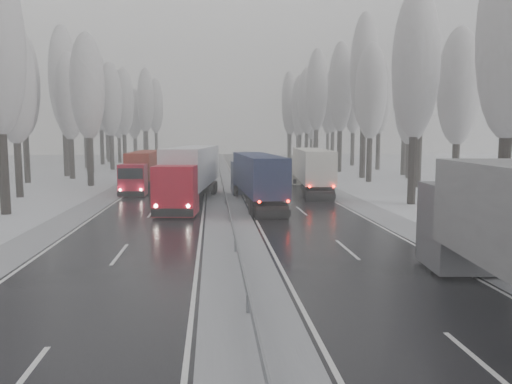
{
  "coord_description": "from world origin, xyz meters",
  "views": [
    {
      "loc": [
        -1.04,
        -10.53,
        5.39
      ],
      "look_at": [
        1.4,
        17.16,
        2.2
      ],
      "focal_mm": 35.0,
      "sensor_mm": 36.0,
      "label": 1
    }
  ],
  "objects": [
    {
      "name": "ground",
      "position": [
        0.0,
        0.0,
        0.0
      ],
      "size": [
        260.0,
        260.0,
        0.0
      ],
      "primitive_type": "plane",
      "color": "silver",
      "rests_on": "ground"
    },
    {
      "name": "carriageway_right",
      "position": [
        5.25,
        30.0,
        0.01
      ],
      "size": [
        7.5,
        200.0,
        0.03
      ],
      "primitive_type": "cube",
      "color": "black",
      "rests_on": "ground"
    },
    {
      "name": "carriageway_left",
      "position": [
        -5.25,
        30.0,
        0.01
      ],
      "size": [
        7.5,
        200.0,
        0.03
      ],
      "primitive_type": "cube",
      "color": "black",
      "rests_on": "ground"
    },
    {
      "name": "median_slush",
      "position": [
        0.0,
        30.0,
        0.02
      ],
      "size": [
        3.0,
        200.0,
        0.04
      ],
      "primitive_type": "cube",
      "color": "#9B9DA3",
      "rests_on": "ground"
    },
    {
      "name": "shoulder_right",
      "position": [
        10.2,
        30.0,
        0.02
      ],
      "size": [
        2.4,
        200.0,
        0.04
      ],
      "primitive_type": "cube",
      "color": "#9B9DA3",
      "rests_on": "ground"
    },
    {
      "name": "shoulder_left",
      "position": [
        -10.2,
        30.0,
        0.02
      ],
      "size": [
        2.4,
        200.0,
        0.04
      ],
      "primitive_type": "cube",
      "color": "#9B9DA3",
      "rests_on": "ground"
    },
    {
      "name": "median_guardrail",
      "position": [
        0.0,
        29.99,
        0.6
      ],
      "size": [
        0.12,
        200.0,
        0.76
      ],
      "color": "slate",
      "rests_on": "ground"
    },
    {
      "name": "tree_16",
      "position": [
        15.04,
        15.67,
        10.67
      ],
      "size": [
        3.6,
        3.6,
        16.53
      ],
      "color": "black",
      "rests_on": "ground"
    },
    {
      "name": "tree_18",
      "position": [
        14.51,
        27.03,
        10.7
      ],
      "size": [
        3.6,
        3.6,
        16.58
      ],
      "color": "black",
      "rests_on": "ground"
    },
    {
      "name": "tree_19",
      "position": [
        20.02,
        31.03,
        9.42
      ],
      "size": [
        3.6,
        3.6,
        14.57
      ],
      "color": "black",
      "rests_on": "ground"
    },
    {
      "name": "tree_20",
      "position": [
        17.9,
        35.17,
        10.14
      ],
      "size": [
        3.6,
        3.6,
        15.71
      ],
      "color": "black",
      "rests_on": "ground"
    },
    {
      "name": "tree_21",
      "position": [
        20.12,
        39.17,
        12.0
      ],
      "size": [
        3.6,
        3.6,
        18.62
      ],
      "color": "black",
      "rests_on": "ground"
    },
    {
      "name": "tree_22",
      "position": [
        17.02,
        45.6,
        10.24
      ],
      "size": [
        3.6,
        3.6,
        15.86
      ],
      "color": "black",
      "rests_on": "ground"
    },
    {
      "name": "tree_23",
      "position": [
        23.31,
        49.6,
        8.77
      ],
      "size": [
        3.6,
        3.6,
        13.55
      ],
      "color": "black",
      "rests_on": "ground"
    },
    {
      "name": "tree_24",
      "position": [
        17.9,
        51.02,
        13.19
      ],
      "size": [
        3.6,
        3.6,
        20.49
      ],
      "color": "black",
      "rests_on": "ground"
    },
    {
      "name": "tree_25",
      "position": [
        24.81,
        55.02,
        12.52
      ],
      "size": [
        3.6,
        3.6,
        19.44
      ],
      "color": "black",
      "rests_on": "ground"
    },
    {
      "name": "tree_26",
      "position": [
        17.56,
        61.27,
        12.1
      ],
      "size": [
        3.6,
        3.6,
        18.78
      ],
      "color": "black",
      "rests_on": "ground"
    },
    {
      "name": "tree_27",
      "position": [
        24.72,
        65.27,
        11.36
      ],
      "size": [
        3.6,
        3.6,
        17.62
      ],
      "color": "black",
      "rests_on": "ground"
    },
    {
      "name": "tree_28",
      "position": [
        16.34,
        71.95,
        12.64
      ],
      "size": [
        3.6,
        3.6,
        19.62
      ],
      "color": "black",
      "rests_on": "ground"
    },
    {
      "name": "tree_29",
      "position": [
        23.71,
        75.95,
        11.67
      ],
      "size": [
        3.6,
        3.6,
        18.11
      ],
      "color": "black",
      "rests_on": "ground"
    },
    {
      "name": "tree_30",
      "position": [
        16.56,
        81.7,
        11.52
      ],
      "size": [
        3.6,
        3.6,
        17.86
      ],
      "color": "black",
      "rests_on": "ground"
    },
    {
      "name": "tree_31",
      "position": [
        22.48,
        85.7,
        11.97
      ],
      "size": [
        3.6,
        3.6,
        18.58
      ],
      "color": "black",
      "rests_on": "ground"
    },
    {
      "name": "tree_32",
      "position": [
        16.63,
        89.21,
        11.18
      ],
      "size": [
        3.6,
        3.6,
        17.33
      ],
      "color": "black",
      "rests_on": "ground"
    },
    {
      "name": "tree_33",
      "position": [
        19.77,
        93.21,
        9.26
      ],
      "size": [
        3.6,
        3.6,
        14.33
      ],
      "color": "black",
      "rests_on": "ground"
    },
    {
      "name": "tree_34",
      "position": [
        15.73,
        96.32,
        11.37
      ],
      "size": [
        3.6,
        3.6,
        17.63
      ],
      "color": "black",
      "rests_on": "ground"
    },
    {
      "name": "tree_35",
      "position": [
        24.94,
        100.32,
        11.77
      ],
      "size": [
        3.6,
        3.6,
        18.25
      ],
      "color": "black",
      "rests_on": "ground"
    },
    {
      "name": "tree_36",
      "position": [
        17.04,
        106.16,
        13.02
      ],
      "size": [
        3.6,
        3.6,
        20.23
      ],
      "color": "black",
      "rests_on": "ground"
    },
    {
      "name": "tree_37",
      "position": [
        24.02,
        110.16,
        10.56
      ],
      "size": [
        3.6,
        3.6,
        16.37
      ],
      "color": "black",
      "rests_on": "ground"
    },
    {
      "name": "tree_38",
      "position": [
        18.73,
        116.73,
        11.59
      ],
      "size": [
        3.6,
        3.6,
        17.97
      ],
      "color": "black",
      "rests_on": "ground"
    },
    {
      "name": "tree_39",
      "position": [
        21.55,
        120.73,
        10.45
      ],
      "size": [
        3.6,
        3.6,
        16.19
      ],
      "color": "black",
      "rests_on": "ground"
    },
    {
      "name": "tree_60",
      "position": [
        -17.75,
        34.2,
        9.59
      ],
      "size": [
        3.6,
        3.6,
        14.84
      ],
      "color": "black",
      "rests_on": "ground"
    },
    {
      "name": "tree_62",
      "position": [
        -13.94,
        43.73,
        10.36
      ],
      "size": [
        3.6,
        3.6,
        16.04
      ],
      "color": "black",
      "rests_on": "ground"
    },
    {
      "name": "tree_63",
      "position": [
        -21.85,
        47.73,
        10.89
      ],
      "size": [
        3.6,
        3.6,
        16.88
      ],
      "color": "black",
      "rests_on": "ground"
    },
    {
      "name": "tree_64",
      "position": [
        -18.26,
        52.71,
        9.96
      ],
      "size": [
        3.6,
        3.6,
        15.42
      ],
      "color": "black",
      "rests_on": "ground"
    },
    {
      "name": "tree_65",
      "position": [
        -20.05,
        56.71,
        12.55
      ],
      "size": [
        3.6,
        3.6,
        19.48
      ],
      "color": "black",
      "rests_on": "ground"
    },
    {
      "name": "tree_66",
      "position": [
        -18.16,
        62.35,
        9.84
      ],
      "size": [
        3.6,
        3.6,
        15.23
      ],
      "color": "black",
      "rests_on": "ground"
    },
    {
      "name": "tree_67",
      "position": [
        -19.54,
        66.35,
        11.03
      ],
      "size": [
        3.6,
        3.6,
        17.09
      ],
      "color": "black",
      "rests_on": "ground"
    },
    {
      "name": "tree_68",
      "position": [
        -16.58,
        69.11,
        10.75
      ],
      "size": [
        3.6,
        3.6,
        16.65
      ],
      "color": "black",
      "rests_on": "ground"
    },
    {
      "name": "tree_69",
      "position": [
        -21.42,
        73.11,
        12.46
      ],
      "size": [
        3.6,
        3.6,
        19.35
      ],
      "color": "black",
      "rests_on": "ground"
    },
    {
      "name": "tree_70",
      "position": [
        -16.33,
        79.19,
        11.03
      ],
      "size": [
        3.6,
        3.6,
        17.09
      ],
      "color": "black",
      "rests_on": "ground"
    },
    {
      "name": "tree_71",
      "position": [
        -21.09,
        83.19,
        12.63
      ],
      "size": [
        3.6,
        3.6,
        19.61
      ],
      "color": "black",
      "rests_on": "ground"
    },
    {
      "name": "tree_72",
      "position": [
        -18.93,
        88.54,
        9.76
      ],
      "size": [
        3.6,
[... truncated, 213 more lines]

